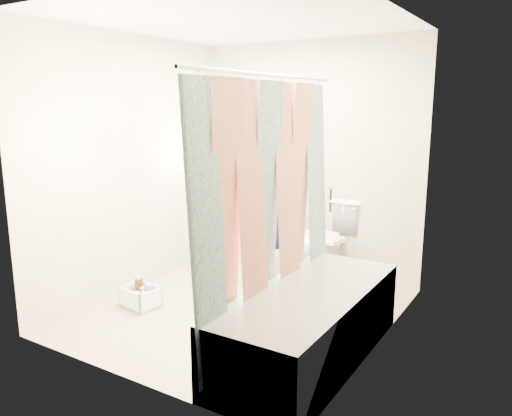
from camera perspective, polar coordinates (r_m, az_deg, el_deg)
The scene contains 14 objects.
floor at distance 4.43m, azimuth -1.70°, elevation -11.71°, with size 2.60×2.60×0.00m, color gray.
ceiling at distance 4.11m, azimuth -1.91°, elevation 20.68°, with size 2.40×2.60×0.02m, color white.
wall_back at distance 5.23m, azimuth 6.10°, elevation 5.51°, with size 2.40×0.02×2.40m, color beige.
wall_front at distance 3.11m, azimuth -15.08°, elevation 0.97°, with size 2.40×0.02×2.40m, color beige.
wall_left at distance 4.86m, azimuth -13.74°, elevation 4.77°, with size 0.02×2.60×2.40m, color beige.
wall_right at distance 3.59m, azimuth 14.43°, elevation 2.39°, with size 0.02×2.60×2.40m, color beige.
bathtub at distance 3.60m, azimuth 6.10°, elevation -12.84°, with size 0.70×1.75×0.50m.
curtain_rod at distance 3.43m, azimuth 1.58°, elevation 14.91°, with size 0.02×0.02×1.90m, color silver.
shower_curtain at distance 3.50m, azimuth 1.50°, elevation -0.45°, with size 0.06×1.75×1.80m, color white.
toilet at distance 5.05m, azimuth 7.90°, elevation -3.82°, with size 0.46×0.81×0.83m, color white.
tank_lid at distance 4.93m, azimuth 7.06°, elevation -3.33°, with size 0.51×0.22×0.04m, color white.
tank_internals at distance 5.17m, azimuth 8.96°, elevation 1.09°, with size 0.20×0.08×0.27m.
plumber at distance 4.88m, azimuth 0.61°, elevation 1.36°, with size 0.64×0.42×1.77m, color #1018A2.
cleaning_caddy at distance 4.58m, azimuth -12.97°, elevation -10.01°, with size 0.34×0.29×0.24m.
Camera 1 is at (2.24, -3.39, 1.76)m, focal length 35.00 mm.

